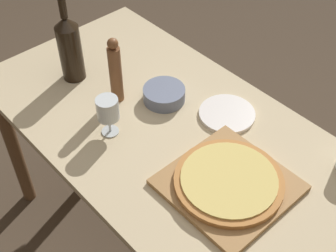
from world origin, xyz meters
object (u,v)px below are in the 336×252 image
Objects in this scene: wine_bottle at (70,47)px; wine_glass at (108,110)px; pizza at (229,181)px; pepper_mill at (115,71)px; small_bowl at (164,94)px.

wine_bottle reaches higher than wine_glass.
pizza is 1.28× the size of pepper_mill.
wine_bottle is 0.22m from pepper_mill.
wine_glass is at bearing 106.12° from pizza.
wine_bottle is 0.35m from wine_glass.
pizza is 2.18× the size of small_bowl.
pizza is 0.96× the size of wine_bottle.
wine_glass is at bearing -136.56° from pepper_mill.
small_bowl is at bearing 0.10° from wine_glass.
small_bowl is (0.17, -0.34, -0.11)m from wine_bottle.
pepper_mill is at bearing 43.44° from wine_glass.
pepper_mill is at bearing 135.63° from small_bowl.
small_bowl is (0.12, -0.12, -0.10)m from pepper_mill.
pepper_mill is 0.20m from small_bowl.
wine_bottle is 0.40m from small_bowl.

